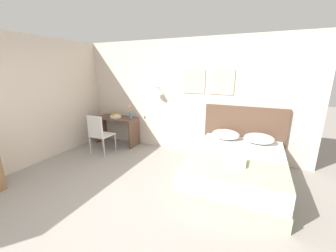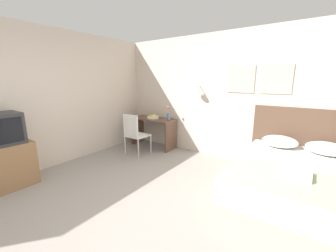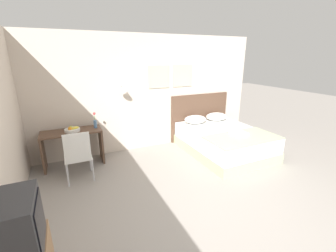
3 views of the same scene
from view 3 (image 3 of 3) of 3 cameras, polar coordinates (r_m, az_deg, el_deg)
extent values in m
plane|color=gray|center=(3.46, 12.26, -22.09)|extent=(24.00, 24.00, 0.00)
cube|color=beige|center=(5.34, -5.94, 8.20)|extent=(5.84, 0.06, 2.65)
cube|color=#B7B29E|center=(5.38, -2.33, 12.37)|extent=(0.52, 0.02, 0.52)
cube|color=#B7B29E|center=(5.65, 3.72, 12.60)|extent=(0.52, 0.02, 0.52)
cylinder|color=#B2B2B7|center=(5.05, -11.59, 9.98)|extent=(0.02, 0.16, 0.02)
cone|color=white|center=(4.97, -11.31, 9.30)|extent=(0.17, 0.17, 0.12)
cube|color=#B2C693|center=(5.45, 13.74, -5.35)|extent=(1.56, 2.04, 0.22)
cube|color=white|center=(5.35, 13.96, -2.63)|extent=(1.53, 2.00, 0.33)
cube|color=brown|center=(6.10, 8.00, 2.38)|extent=(1.68, 0.06, 1.22)
ellipsoid|color=white|center=(5.66, 6.95, 1.67)|extent=(0.57, 0.46, 0.19)
ellipsoid|color=white|center=(6.02, 12.21, 2.36)|extent=(0.57, 0.46, 0.19)
cube|color=#B2C693|center=(4.88, 18.40, -2.80)|extent=(1.51, 0.82, 0.02)
cube|color=white|center=(4.98, 17.53, -1.80)|extent=(0.30, 0.30, 0.06)
cube|color=brown|center=(4.88, -23.36, -1.36)|extent=(1.15, 0.50, 0.03)
cube|color=brown|center=(5.03, -29.14, -6.15)|extent=(0.04, 0.46, 0.71)
cube|color=brown|center=(5.04, -16.59, -4.54)|extent=(0.04, 0.46, 0.71)
cube|color=white|center=(4.40, -21.85, -7.26)|extent=(0.46, 0.46, 0.02)
cube|color=white|center=(4.10, -22.06, -5.10)|extent=(0.42, 0.03, 0.50)
cylinder|color=#B7B7BC|center=(4.68, -24.30, -9.06)|extent=(0.03, 0.03, 0.43)
cylinder|color=#B7B7BC|center=(4.69, -19.15, -8.38)|extent=(0.03, 0.03, 0.43)
cylinder|color=#B7B7BC|center=(4.30, -24.14, -11.42)|extent=(0.03, 0.03, 0.43)
cylinder|color=#B7B7BC|center=(4.31, -18.50, -10.67)|extent=(0.03, 0.03, 0.43)
cylinder|color=silver|center=(4.84, -23.14, -0.94)|extent=(0.29, 0.29, 0.05)
ellipsoid|color=yellow|center=(4.81, -22.54, -0.47)|extent=(0.17, 0.11, 0.06)
sphere|color=#B2C156|center=(4.88, -23.44, -0.33)|extent=(0.07, 0.07, 0.07)
sphere|color=orange|center=(4.78, -23.65, -0.65)|extent=(0.08, 0.08, 0.08)
cylinder|color=#4C7099|center=(4.88, -17.99, 0.49)|extent=(0.07, 0.07, 0.17)
cylinder|color=#3D7538|center=(4.84, -18.16, 2.23)|extent=(0.01, 0.01, 0.14)
sphere|color=#DB3838|center=(4.82, -18.24, 3.03)|extent=(0.06, 0.06, 0.06)
cube|color=#2D2D30|center=(2.18, -36.42, -20.63)|extent=(0.48, 0.49, 0.48)
cube|color=black|center=(2.14, -29.67, -20.22)|extent=(0.01, 0.39, 0.38)
camera|label=1|loc=(3.50, 59.48, 5.38)|focal=22.00mm
camera|label=2|loc=(3.42, 52.13, 2.37)|focal=22.00mm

